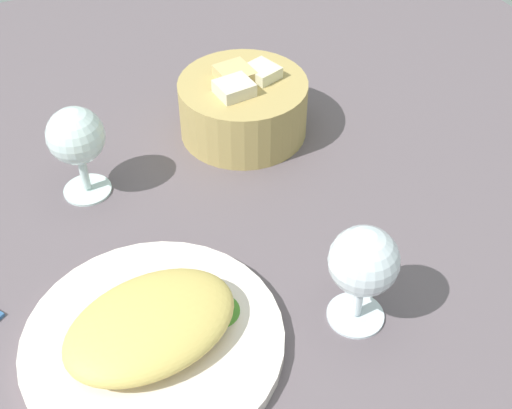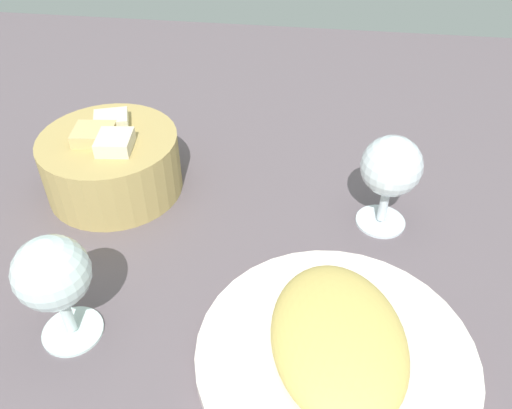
% 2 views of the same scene
% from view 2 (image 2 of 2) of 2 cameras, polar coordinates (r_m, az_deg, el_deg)
% --- Properties ---
extents(ground_plane, '(1.40, 1.40, 0.02)m').
position_cam_2_polar(ground_plane, '(0.54, 0.07, -10.34)').
color(ground_plane, '#5F535A').
extents(plate, '(0.25, 0.25, 0.01)m').
position_cam_2_polar(plate, '(0.49, 8.62, -15.89)').
color(plate, white).
rests_on(plate, ground_plane).
extents(omelette, '(0.18, 0.14, 0.04)m').
position_cam_2_polar(omelette, '(0.47, 8.93, -14.14)').
color(omelette, '#D4B85E').
rests_on(omelette, plate).
extents(lettuce_garnish, '(0.04, 0.04, 0.01)m').
position_cam_2_polar(lettuce_garnish, '(0.52, 8.54, -9.15)').
color(lettuce_garnish, '#468A2B').
rests_on(lettuce_garnish, plate).
extents(bread_basket, '(0.16, 0.16, 0.09)m').
position_cam_2_polar(bread_basket, '(0.66, -15.38, 4.46)').
color(bread_basket, tan).
rests_on(bread_basket, ground_plane).
extents(wine_glass_near, '(0.07, 0.07, 0.11)m').
position_cam_2_polar(wine_glass_near, '(0.58, 14.40, 3.63)').
color(wine_glass_near, silver).
rests_on(wine_glass_near, ground_plane).
extents(wine_glass_far, '(0.07, 0.07, 0.11)m').
position_cam_2_polar(wine_glass_far, '(0.48, -21.13, -7.39)').
color(wine_glass_far, silver).
rests_on(wine_glass_far, ground_plane).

